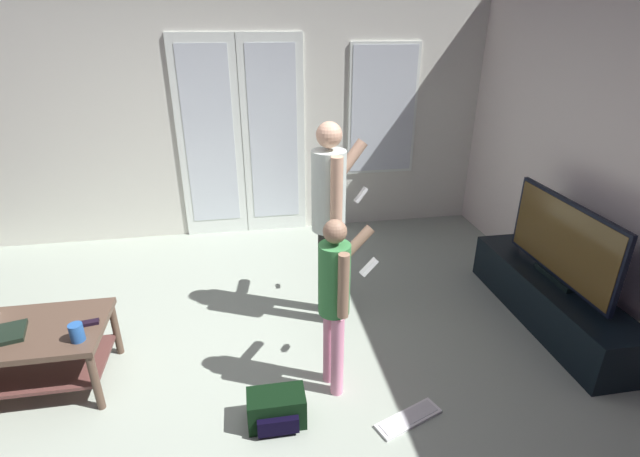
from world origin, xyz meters
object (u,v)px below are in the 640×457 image
object	(u,v)px
backpack	(277,409)
tv_stand	(549,300)
flat_screen_tv	(563,241)
loose_keyboard	(409,418)
person_child	(336,293)
coffee_table	(32,345)
tv_remote_black	(85,324)
person_adult	(330,208)
cup_near_edge	(77,332)

from	to	relation	value
backpack	tv_stand	bearing A→B (deg)	17.10
tv_stand	backpack	distance (m)	2.37
flat_screen_tv	loose_keyboard	bearing A→B (deg)	-150.74
backpack	loose_keyboard	size ratio (longest dim) A/B	0.77
person_child	loose_keyboard	bearing A→B (deg)	-43.39
coffee_table	backpack	size ratio (longest dim) A/B	2.70
person_child	tv_remote_black	size ratio (longest dim) A/B	7.17
person_adult	person_child	xyz separation A→B (m)	(-0.12, -0.81, -0.23)
flat_screen_tv	coffee_table	bearing A→B (deg)	-178.16
cup_near_edge	tv_remote_black	size ratio (longest dim) A/B	0.68
flat_screen_tv	backpack	world-z (taller)	flat_screen_tv
tv_remote_black	coffee_table	bearing A→B (deg)	168.28
coffee_table	backpack	world-z (taller)	coffee_table
backpack	tv_remote_black	size ratio (longest dim) A/B	2.06
backpack	person_child	bearing A→B (deg)	32.07
flat_screen_tv	person_child	bearing A→B (deg)	-166.50
person_child	cup_near_edge	bearing A→B (deg)	174.40
coffee_table	loose_keyboard	xyz separation A→B (m)	(2.33, -0.70, -0.32)
loose_keyboard	cup_near_edge	bearing A→B (deg)	165.01
loose_keyboard	tv_remote_black	world-z (taller)	tv_remote_black
flat_screen_tv	tv_stand	bearing A→B (deg)	-65.30
tv_stand	person_adult	xyz separation A→B (m)	(-1.74, 0.37, 0.77)
backpack	loose_keyboard	bearing A→B (deg)	-8.39
tv_stand	flat_screen_tv	size ratio (longest dim) A/B	1.41
tv_remote_black	tv_stand	bearing A→B (deg)	-7.82
loose_keyboard	flat_screen_tv	bearing A→B (deg)	29.26
tv_stand	flat_screen_tv	distance (m)	0.52
loose_keyboard	backpack	bearing A→B (deg)	171.61
flat_screen_tv	cup_near_edge	size ratio (longest dim) A/B	10.27
person_child	loose_keyboard	world-z (taller)	person_child
person_child	backpack	world-z (taller)	person_child
tv_stand	tv_remote_black	xyz separation A→B (m)	(-3.45, -0.13, 0.28)
person_child	tv_remote_black	xyz separation A→B (m)	(-1.58, 0.31, -0.26)
backpack	cup_near_edge	world-z (taller)	cup_near_edge
tv_stand	loose_keyboard	world-z (taller)	tv_stand
flat_screen_tv	person_child	size ratio (longest dim) A/B	0.98
coffee_table	backpack	distance (m)	1.65
coffee_table	loose_keyboard	world-z (taller)	coffee_table
backpack	tv_remote_black	xyz separation A→B (m)	(-1.18, 0.57, 0.36)
coffee_table	tv_remote_black	distance (m)	0.38
tv_stand	loose_keyboard	bearing A→B (deg)	-150.88
coffee_table	person_child	distance (m)	2.00
flat_screen_tv	cup_near_edge	world-z (taller)	flat_screen_tv
person_adult	loose_keyboard	distance (m)	1.55
coffee_table	loose_keyboard	distance (m)	2.46
coffee_table	tv_stand	size ratio (longest dim) A/B	0.56
backpack	loose_keyboard	world-z (taller)	backpack
coffee_table	person_adult	xyz separation A→B (m)	(2.05, 0.49, 0.63)
coffee_table	flat_screen_tv	bearing A→B (deg)	1.84
coffee_table	tv_stand	distance (m)	3.80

